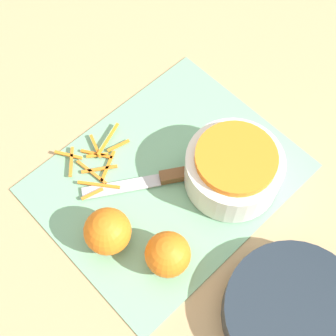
# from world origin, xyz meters

# --- Properties ---
(ground_plane) EXTENTS (4.00, 4.00, 0.00)m
(ground_plane) POSITION_xyz_m (0.00, 0.00, 0.00)
(ground_plane) COLOR tan
(cutting_board) EXTENTS (0.42, 0.34, 0.01)m
(cutting_board) POSITION_xyz_m (0.00, 0.00, 0.00)
(cutting_board) COLOR #75AD84
(cutting_board) RESTS_ON ground_plane
(bowl_speckled) EXTENTS (0.16, 0.16, 0.08)m
(bowl_speckled) POSITION_xyz_m (-0.07, 0.08, 0.05)
(bowl_speckled) COLOR silver
(bowl_speckled) RESTS_ON cutting_board
(bowl_dark) EXTENTS (0.21, 0.21, 0.05)m
(bowl_dark) POSITION_xyz_m (0.03, 0.29, 0.02)
(bowl_dark) COLOR #1E2833
(bowl_dark) RESTS_ON ground_plane
(knife) EXTENTS (0.20, 0.14, 0.02)m
(knife) POSITION_xyz_m (-0.00, 0.01, 0.01)
(knife) COLOR brown
(knife) RESTS_ON cutting_board
(orange_left) EXTENTS (0.07, 0.07, 0.07)m
(orange_left) POSITION_xyz_m (0.10, 0.11, 0.04)
(orange_left) COLOR orange
(orange_left) RESTS_ON cutting_board
(orange_right) EXTENTS (0.07, 0.07, 0.07)m
(orange_right) POSITION_xyz_m (0.14, 0.02, 0.04)
(orange_right) COLOR orange
(orange_right) RESTS_ON cutting_board
(peel_pile) EXTENTS (0.14, 0.13, 0.01)m
(peel_pile) POSITION_xyz_m (0.07, -0.10, 0.01)
(peel_pile) COLOR orange
(peel_pile) RESTS_ON cutting_board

